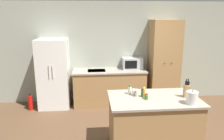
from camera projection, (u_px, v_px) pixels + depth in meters
name	position (u px, v px, depth m)	size (l,w,h in m)	color
wall_back	(123.00, 52.00, 5.79)	(7.20, 0.06, 2.60)	#9EA393
refrigerator	(54.00, 74.00, 5.39)	(0.74, 0.69, 1.70)	white
back_counter	(109.00, 87.00, 5.64)	(1.85, 0.66, 0.90)	#9E7547
pantry_cabinet	(164.00, 62.00, 5.62)	(0.72, 0.63, 2.15)	#9E7547
kitchen_island	(153.00, 123.00, 3.69)	(1.47, 0.91, 0.93)	#9E7547
microwave	(132.00, 63.00, 5.66)	(0.51, 0.35, 0.29)	#B2B5B7
knife_block	(187.00, 91.00, 3.58)	(0.10, 0.06, 0.31)	#9E7547
spice_bottle_tall_dark	(130.00, 90.00, 3.73)	(0.06, 0.06, 0.16)	beige
spice_bottle_short_red	(146.00, 97.00, 3.50)	(0.06, 0.06, 0.10)	#337033
spice_bottle_amber_oil	(134.00, 92.00, 3.67)	(0.06, 0.06, 0.12)	beige
spice_bottle_green_herb	(144.00, 93.00, 3.57)	(0.04, 0.04, 0.18)	gold
spice_bottle_pale_salt	(137.00, 93.00, 3.61)	(0.05, 0.05, 0.13)	beige
spice_bottle_orange_cap	(142.00, 93.00, 3.63)	(0.04, 0.04, 0.13)	#337033
kettle	(192.00, 98.00, 3.30)	(0.17, 0.17, 0.22)	white
fire_extinguisher	(30.00, 102.00, 5.32)	(0.11, 0.11, 0.42)	red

